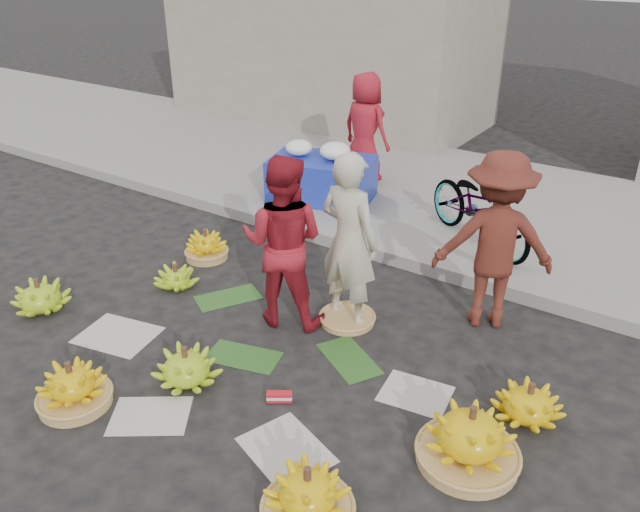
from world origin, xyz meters
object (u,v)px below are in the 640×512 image
Objects in this scene: banana_bunch_4 at (470,438)px; bicycle at (480,207)px; banana_bunch_0 at (40,297)px; flower_table at (322,176)px; vendor_cream at (349,241)px.

banana_bunch_4 is 3.47m from bicycle.
banana_bunch_0 is 0.47× the size of flower_table.
bicycle is at bearing -96.18° from vendor_cream.
flower_table is (-3.50, 3.38, 0.23)m from banana_bunch_4.
flower_table reaches higher than banana_bunch_4.
banana_bunch_0 is at bearing 170.52° from bicycle.
vendor_cream is 2.93m from flower_table.
banana_bunch_0 is 0.43× the size of vendor_cream.
vendor_cream is at bearing -66.88° from flower_table.
banana_bunch_4 is 0.42× the size of bicycle.
bicycle is (0.48, 2.12, -0.27)m from vendor_cream.
flower_table is at bearing -44.86° from vendor_cream.
vendor_cream is (-1.69, 1.11, 0.64)m from banana_bunch_4.
banana_bunch_4 is 2.12m from vendor_cream.
vendor_cream is 1.10× the size of flower_table.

